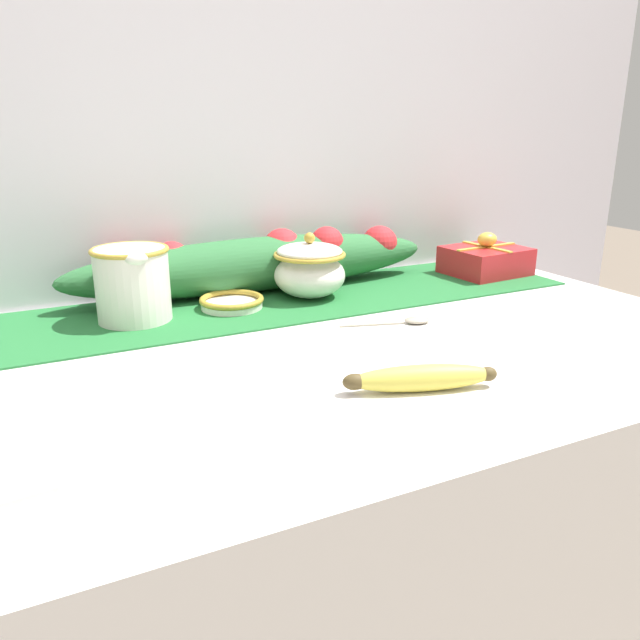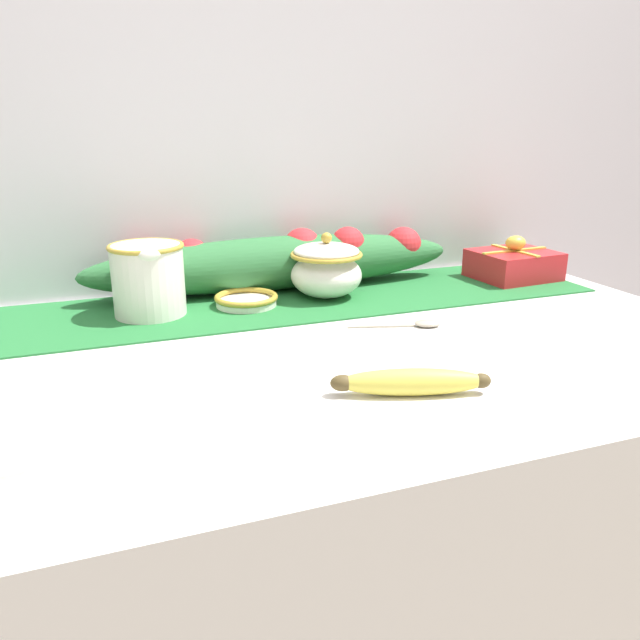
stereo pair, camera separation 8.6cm
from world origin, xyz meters
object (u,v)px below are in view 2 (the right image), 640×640
at_px(cream_pitcher, 148,277).
at_px(spoon, 423,324).
at_px(gift_box, 514,264).
at_px(sugar_bowl, 326,269).
at_px(small_dish, 246,300).
at_px(banana, 411,382).

distance_m(cream_pitcher, spoon, 0.45).
bearing_deg(spoon, gift_box, 49.21).
relative_size(cream_pitcher, sugar_bowl, 1.10).
relative_size(cream_pitcher, gift_box, 0.86).
distance_m(cream_pitcher, gift_box, 0.73).
bearing_deg(small_dish, banana, -77.69).
relative_size(sugar_bowl, spoon, 0.89).
distance_m(small_dish, gift_box, 0.56).
bearing_deg(spoon, banana, -105.92).
bearing_deg(banana, sugar_bowl, 82.29).
bearing_deg(cream_pitcher, sugar_bowl, -0.21).
distance_m(small_dish, banana, 0.44).
height_order(sugar_bowl, gift_box, sugar_bowl).
distance_m(banana, gift_box, 0.64).
bearing_deg(gift_box, sugar_bowl, -179.92).
bearing_deg(cream_pitcher, spoon, -27.84).
bearing_deg(sugar_bowl, small_dish, -178.20).
bearing_deg(sugar_bowl, gift_box, 0.08).
relative_size(small_dish, spoon, 0.76).
relative_size(cream_pitcher, small_dish, 1.30).
bearing_deg(banana, small_dish, 102.31).
distance_m(sugar_bowl, spoon, 0.23).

